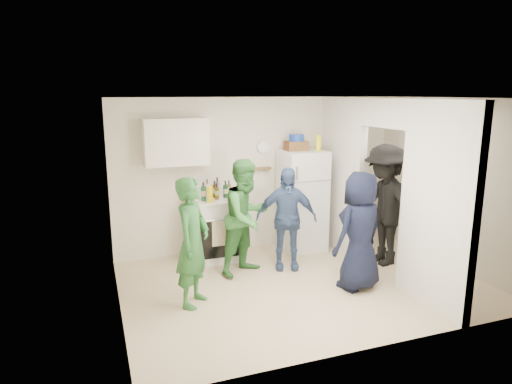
% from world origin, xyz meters
% --- Properties ---
extents(floor, '(4.80, 4.80, 0.00)m').
position_xyz_m(floor, '(0.00, 0.00, 0.00)').
color(floor, beige).
rests_on(floor, ground).
extents(wall_back, '(4.80, 0.00, 4.80)m').
position_xyz_m(wall_back, '(0.00, 1.70, 1.25)').
color(wall_back, silver).
rests_on(wall_back, floor).
extents(wall_front, '(4.80, 0.00, 4.80)m').
position_xyz_m(wall_front, '(0.00, -1.70, 1.25)').
color(wall_front, silver).
rests_on(wall_front, floor).
extents(wall_left, '(0.00, 3.40, 3.40)m').
position_xyz_m(wall_left, '(-2.40, 0.00, 1.25)').
color(wall_left, silver).
rests_on(wall_left, floor).
extents(wall_right, '(0.00, 3.40, 3.40)m').
position_xyz_m(wall_right, '(2.40, 0.00, 1.25)').
color(wall_right, silver).
rests_on(wall_right, floor).
extents(ceiling, '(4.80, 4.80, 0.00)m').
position_xyz_m(ceiling, '(0.00, 0.00, 2.50)').
color(ceiling, white).
rests_on(ceiling, wall_back).
extents(partition_pier_back, '(0.12, 1.20, 2.50)m').
position_xyz_m(partition_pier_back, '(1.20, 1.10, 1.25)').
color(partition_pier_back, silver).
rests_on(partition_pier_back, floor).
extents(partition_pier_front, '(0.12, 1.20, 2.50)m').
position_xyz_m(partition_pier_front, '(1.20, -1.10, 1.25)').
color(partition_pier_front, silver).
rests_on(partition_pier_front, floor).
extents(partition_header, '(0.12, 1.00, 0.40)m').
position_xyz_m(partition_header, '(1.20, 0.00, 2.30)').
color(partition_header, silver).
rests_on(partition_header, partition_pier_back).
extents(stove, '(0.81, 0.68, 0.97)m').
position_xyz_m(stove, '(-0.87, 1.37, 0.48)').
color(stove, white).
rests_on(stove, floor).
extents(upper_cabinet, '(0.95, 0.34, 0.70)m').
position_xyz_m(upper_cabinet, '(-1.40, 1.52, 1.85)').
color(upper_cabinet, silver).
rests_on(upper_cabinet, wall_back).
extents(fridge, '(0.68, 0.66, 1.66)m').
position_xyz_m(fridge, '(0.61, 1.34, 0.83)').
color(fridge, silver).
rests_on(fridge, floor).
extents(wicker_basket, '(0.35, 0.25, 0.15)m').
position_xyz_m(wicker_basket, '(0.51, 1.39, 1.73)').
color(wicker_basket, brown).
rests_on(wicker_basket, fridge).
extents(blue_bowl, '(0.24, 0.24, 0.11)m').
position_xyz_m(blue_bowl, '(0.51, 1.39, 1.86)').
color(blue_bowl, '#163499').
rests_on(blue_bowl, wicker_basket).
extents(yellow_cup_stack_top, '(0.09, 0.09, 0.25)m').
position_xyz_m(yellow_cup_stack_top, '(0.83, 1.24, 1.78)').
color(yellow_cup_stack_top, yellow).
rests_on(yellow_cup_stack_top, fridge).
extents(wall_clock, '(0.22, 0.02, 0.22)m').
position_xyz_m(wall_clock, '(0.05, 1.68, 1.70)').
color(wall_clock, white).
rests_on(wall_clock, wall_back).
extents(spice_shelf, '(0.35, 0.08, 0.03)m').
position_xyz_m(spice_shelf, '(0.00, 1.65, 1.35)').
color(spice_shelf, olive).
rests_on(spice_shelf, wall_back).
extents(nook_window, '(0.03, 0.70, 0.80)m').
position_xyz_m(nook_window, '(2.38, 0.20, 1.65)').
color(nook_window, black).
rests_on(nook_window, wall_right).
extents(nook_window_frame, '(0.04, 0.76, 0.86)m').
position_xyz_m(nook_window_frame, '(2.36, 0.20, 1.65)').
color(nook_window_frame, white).
rests_on(nook_window_frame, wall_right).
extents(nook_valance, '(0.04, 0.82, 0.18)m').
position_xyz_m(nook_valance, '(2.34, 0.20, 2.00)').
color(nook_valance, white).
rests_on(nook_valance, wall_right).
extents(yellow_cup_stack_stove, '(0.09, 0.09, 0.25)m').
position_xyz_m(yellow_cup_stack_stove, '(-0.99, 1.15, 1.09)').
color(yellow_cup_stack_stove, yellow).
rests_on(yellow_cup_stack_stove, stove).
extents(red_cup, '(0.09, 0.09, 0.12)m').
position_xyz_m(red_cup, '(-0.65, 1.17, 1.03)').
color(red_cup, red).
rests_on(red_cup, stove).
extents(person_green_left, '(0.65, 0.70, 1.60)m').
position_xyz_m(person_green_left, '(-1.52, -0.08, 0.80)').
color(person_green_left, '#316D2B').
rests_on(person_green_left, floor).
extents(person_green_center, '(1.01, 0.93, 1.67)m').
position_xyz_m(person_green_center, '(-0.58, 0.67, 0.83)').
color(person_green_center, '#3C8A41').
rests_on(person_green_center, floor).
extents(person_denim, '(0.97, 0.64, 1.53)m').
position_xyz_m(person_denim, '(0.02, 0.63, 0.76)').
color(person_denim, '#3C5484').
rests_on(person_denim, floor).
extents(person_navy, '(0.89, 0.71, 1.59)m').
position_xyz_m(person_navy, '(0.64, -0.35, 0.79)').
color(person_navy, black).
rests_on(person_navy, floor).
extents(person_nook, '(0.74, 1.21, 1.83)m').
position_xyz_m(person_nook, '(1.49, 0.32, 0.91)').
color(person_nook, black).
rests_on(person_nook, floor).
extents(bottle_a, '(0.07, 0.07, 0.27)m').
position_xyz_m(bottle_a, '(-1.16, 1.49, 1.10)').
color(bottle_a, brown).
rests_on(bottle_a, stove).
extents(bottle_b, '(0.07, 0.07, 0.29)m').
position_xyz_m(bottle_b, '(-1.06, 1.28, 1.11)').
color(bottle_b, '#194D29').
rests_on(bottle_b, stove).
extents(bottle_c, '(0.06, 0.06, 0.29)m').
position_xyz_m(bottle_c, '(-0.94, 1.52, 1.11)').
color(bottle_c, silver).
rests_on(bottle_c, stove).
extents(bottle_d, '(0.06, 0.06, 0.25)m').
position_xyz_m(bottle_d, '(-0.84, 1.31, 1.10)').
color(bottle_d, '#59430F').
rests_on(bottle_d, stove).
extents(bottle_e, '(0.07, 0.07, 0.30)m').
position_xyz_m(bottle_e, '(-0.77, 1.54, 1.12)').
color(bottle_e, '#9296A2').
rests_on(bottle_e, stove).
extents(bottle_f, '(0.08, 0.08, 0.26)m').
position_xyz_m(bottle_f, '(-0.68, 1.39, 1.10)').
color(bottle_f, '#163E23').
rests_on(bottle_f, stove).
extents(bottle_g, '(0.07, 0.07, 0.25)m').
position_xyz_m(bottle_g, '(-0.59, 1.50, 1.09)').
color(bottle_g, brown).
rests_on(bottle_g, stove).
extents(bottle_h, '(0.08, 0.08, 0.27)m').
position_xyz_m(bottle_h, '(-1.19, 1.24, 1.10)').
color(bottle_h, '#ABAFB7').
rests_on(bottle_h, stove).
extents(bottle_i, '(0.07, 0.07, 0.26)m').
position_xyz_m(bottle_i, '(-0.84, 1.46, 1.10)').
color(bottle_i, '#4B270C').
rests_on(bottle_i, stove).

